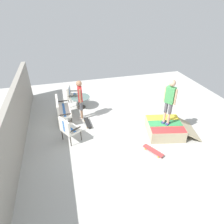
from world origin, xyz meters
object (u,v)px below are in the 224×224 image
Objects in this scene: patio_table at (81,100)px; person_skater at (170,99)px; patio_bench at (61,108)px; patio_chair_near_house at (71,94)px; skateboard_spare at (153,151)px; skate_ramp at (165,128)px; patio_chair_by_wall at (68,128)px; skateboard_by_bench at (88,123)px; person_watching at (80,97)px.

patio_table is 0.50× the size of person_skater.
patio_chair_near_house is (1.31, -0.56, -0.00)m from patio_bench.
patio_table is at bearing 27.48° from skateboard_spare.
skate_ramp is 1.31m from skateboard_spare.
patio_chair_by_wall is at bearing 82.50° from skate_ramp.
patio_table is at bearing 44.67° from person_skater.
skate_ramp is 4.40m from patio_bench.
patio_table is 1.11× the size of skateboard_by_bench.
skateboard_spare is (-2.90, -2.11, -0.97)m from person_watching.
person_skater reaches higher than skateboard_spare.
patio_chair_near_house is 2.87m from patio_chair_by_wall.
patio_chair_near_house is 0.57m from patio_table.
person_skater is (-2.97, -2.93, 1.14)m from patio_table.
skateboard_by_bench is (-0.60, -1.01, -0.53)m from patio_bench.
patio_chair_by_wall is 0.57× the size of person_skater.
patio_chair_near_house is at bearing 44.86° from person_skater.
patio_chair_by_wall is 1.70m from person_watching.
person_skater reaches higher than patio_bench.
person_watching reaches higher than skate_ramp.
patio_chair_near_house is 0.57× the size of person_watching.
skateboard_by_bench is (-1.55, -0.07, -0.32)m from patio_table.
person_skater is 1.95m from skateboard_spare.
person_watching is 3.71m from skateboard_spare.
person_watching is (-0.99, 0.09, 0.65)m from patio_table.
person_watching is 1.13m from skateboard_by_bench.
skateboard_by_bench is (1.43, 2.87, -0.16)m from skate_ramp.
patio_chair_by_wall reaches higher than patio_table.
person_skater reaches higher than person_watching.
person_skater is at bearing 67.60° from skate_ramp.
skateboard_spare is at bearing 134.34° from skate_ramp.
person_skater is at bearing -135.14° from patio_chair_near_house.
patio_chair_near_house reaches higher than skateboard_by_bench.
skate_ramp is 1.22× the size of person_watching.
patio_bench is 1.35m from patio_table.
patio_table reaches higher than skateboard_spare.
skateboard_spare is (-0.91, 0.92, -1.46)m from person_skater.
skate_ramp is 4.73m from patio_chair_near_house.
person_watching reaches higher than patio_chair_near_house.
patio_bench reaches higher than patio_table.
skateboard_by_bench is (-0.56, -0.16, -0.97)m from person_watching.
skateboard_by_bench is 1.01× the size of skateboard_spare.
patio_chair_near_house and patio_chair_by_wall have the same top height.
person_watching is at bearing 16.14° from skateboard_by_bench.
skate_ramp is 3.72m from person_watching.
skateboard_spare is (-4.24, -2.40, -0.53)m from patio_chair_near_house.
patio_bench is at bearing 62.46° from person_skater.
patio_table reaches higher than skate_ramp.
patio_bench is 1.55m from patio_chair_by_wall.
patio_table is 1.12× the size of skateboard_spare.
skate_ramp is 1.30m from person_skater.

